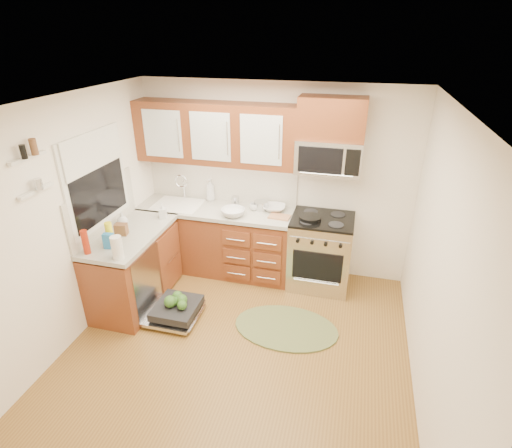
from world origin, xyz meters
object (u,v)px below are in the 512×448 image
(sink, at_px, (178,213))
(bowl_b, at_px, (233,212))
(rug, at_px, (286,328))
(paper_towel_roll, at_px, (117,248))
(dishwasher, at_px, (174,310))
(range, at_px, (320,252))
(microwave, at_px, (329,156))
(cutting_board, at_px, (280,217))
(bowl_a, at_px, (274,208))
(cup, at_px, (254,207))
(skillet, at_px, (310,218))
(stock_pot, at_px, (261,205))
(upper_cabinets, at_px, (215,134))

(sink, height_order, bowl_b, bowl_b)
(rug, xyz_separation_m, paper_towel_roll, (-1.69, -0.44, 1.04))
(dishwasher, xyz_separation_m, rug, (1.30, 0.14, -0.09))
(range, height_order, microwave, microwave)
(cutting_board, bearing_deg, bowl_b, -169.80)
(bowl_a, bearing_deg, sink, -173.80)
(cup, bearing_deg, paper_towel_roll, -124.39)
(sink, relative_size, rug, 0.53)
(cutting_board, relative_size, bowl_a, 0.93)
(sink, distance_m, skillet, 1.79)
(rug, xyz_separation_m, bowl_a, (-0.40, 1.12, 0.95))
(rug, distance_m, cup, 1.58)
(skillet, height_order, stock_pot, stock_pot)
(range, height_order, bowl_b, bowl_b)
(stock_pot, height_order, paper_towel_roll, paper_towel_roll)
(sink, xyz_separation_m, stock_pot, (1.11, 0.13, 0.18))
(range, xyz_separation_m, rug, (-0.24, -0.99, -0.46))
(cutting_board, relative_size, paper_towel_roll, 1.06)
(dishwasher, height_order, cutting_board, cutting_board)
(cup, bearing_deg, dishwasher, -118.17)
(upper_cabinets, xyz_separation_m, skillet, (1.26, -0.23, -0.90))
(stock_pot, height_order, bowl_a, stock_pot)
(sink, relative_size, cutting_board, 2.36)
(paper_towel_roll, distance_m, bowl_b, 1.52)
(upper_cabinets, relative_size, microwave, 2.70)
(upper_cabinets, height_order, bowl_a, upper_cabinets)
(skillet, bearing_deg, bowl_a, 155.84)
(range, bearing_deg, upper_cabinets, 174.11)
(stock_pot, relative_size, paper_towel_roll, 0.74)
(upper_cabinets, height_order, bowl_b, upper_cabinets)
(skillet, height_order, cup, cup)
(stock_pot, height_order, cup, stock_pot)
(range, xyz_separation_m, skillet, (-0.15, -0.09, 0.50))
(microwave, bearing_deg, bowl_a, 179.08)
(stock_pot, bearing_deg, upper_cabinets, 177.96)
(upper_cabinets, height_order, rug, upper_cabinets)
(microwave, height_order, bowl_b, microwave)
(upper_cabinets, bearing_deg, bowl_a, -1.10)
(bowl_b, bearing_deg, upper_cabinets, 134.37)
(bowl_a, distance_m, bowl_b, 0.55)
(skillet, height_order, paper_towel_roll, paper_towel_roll)
(microwave, bearing_deg, upper_cabinets, 178.98)
(paper_towel_roll, bearing_deg, rug, 14.70)
(microwave, xyz_separation_m, cup, (-0.89, -0.04, -0.73))
(bowl_b, bearing_deg, rug, -43.97)
(dishwasher, bearing_deg, upper_cabinets, 83.96)
(skillet, relative_size, bowl_a, 0.95)
(stock_pot, bearing_deg, sink, -173.14)
(upper_cabinets, distance_m, cutting_board, 1.30)
(cutting_board, bearing_deg, microwave, 18.49)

